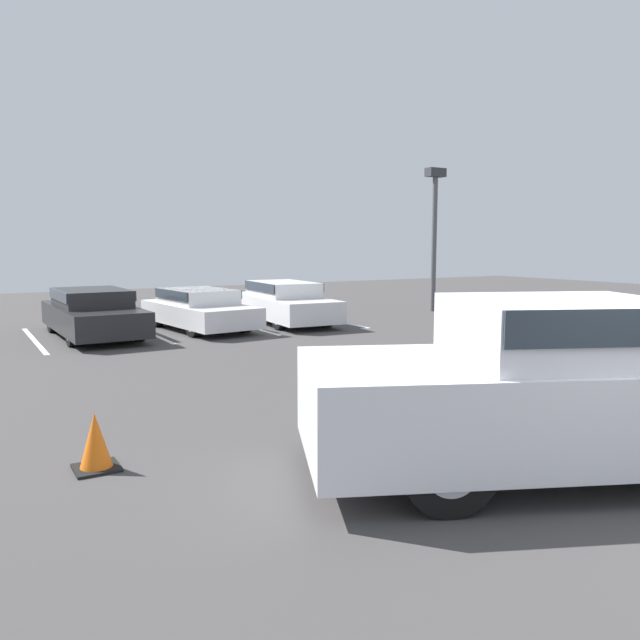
% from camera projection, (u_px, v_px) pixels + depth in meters
% --- Properties ---
extents(ground_plane, '(60.00, 60.00, 0.00)m').
position_uv_depth(ground_plane, '(613.00, 490.00, 6.09)').
color(ground_plane, '#423F3F').
extents(stall_stripe_a, '(0.12, 4.86, 0.01)m').
position_uv_depth(stall_stripe_a, '(34.00, 340.00, 15.55)').
color(stall_stripe_a, white).
rests_on(stall_stripe_a, ground_plane).
extents(stall_stripe_b, '(0.12, 4.86, 0.01)m').
position_uv_depth(stall_stripe_b, '(147.00, 332.00, 16.98)').
color(stall_stripe_b, white).
rests_on(stall_stripe_b, ground_plane).
extents(stall_stripe_c, '(0.12, 4.86, 0.01)m').
position_uv_depth(stall_stripe_c, '(243.00, 325.00, 18.41)').
color(stall_stripe_c, white).
rests_on(stall_stripe_c, ground_plane).
extents(stall_stripe_d, '(0.12, 4.86, 0.01)m').
position_uv_depth(stall_stripe_d, '(325.00, 319.00, 19.83)').
color(stall_stripe_d, white).
rests_on(stall_stripe_d, ground_plane).
extents(pickup_truck, '(6.27, 4.34, 1.83)m').
position_uv_depth(pickup_truck, '(587.00, 385.00, 6.53)').
color(pickup_truck, silver).
rests_on(pickup_truck, ground_plane).
extents(parked_sedan_a, '(1.91, 4.78, 1.23)m').
position_uv_depth(parked_sedan_a, '(93.00, 311.00, 16.10)').
color(parked_sedan_a, '#232326').
rests_on(parked_sedan_a, ground_plane).
extents(parked_sedan_b, '(2.18, 4.43, 1.13)m').
position_uv_depth(parked_sedan_b, '(199.00, 308.00, 17.45)').
color(parked_sedan_b, silver).
rests_on(parked_sedan_b, ground_plane).
extents(parked_sedan_c, '(2.07, 4.86, 1.25)m').
position_uv_depth(parked_sedan_c, '(284.00, 301.00, 18.91)').
color(parked_sedan_c, silver).
rests_on(parked_sedan_c, ground_plane).
extents(light_post, '(0.70, 0.36, 5.01)m').
position_uv_depth(light_post, '(434.00, 222.00, 21.89)').
color(light_post, '#515156').
rests_on(light_post, ground_plane).
extents(traffic_cone, '(0.46, 0.46, 0.62)m').
position_uv_depth(traffic_cone, '(96.00, 443.00, 6.62)').
color(traffic_cone, black).
rests_on(traffic_cone, ground_plane).
extents(wheel_stop_curb, '(1.78, 0.20, 0.14)m').
position_uv_depth(wheel_stop_curb, '(233.00, 311.00, 21.57)').
color(wheel_stop_curb, '#B7B2A8').
rests_on(wheel_stop_curb, ground_plane).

